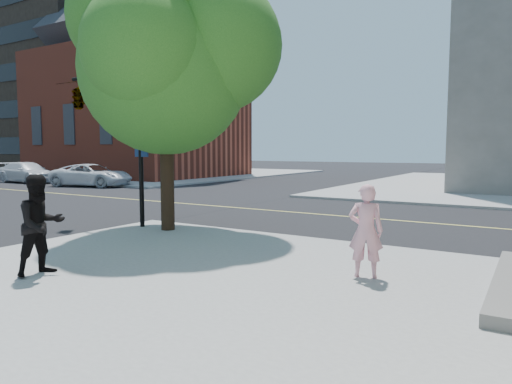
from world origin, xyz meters
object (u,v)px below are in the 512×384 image
Objects in this scene: street_tree at (169,49)px; signal_pole at (87,99)px; car_b at (27,172)px; man_on_phone at (366,231)px; pedestrian at (41,225)px; car_a at (92,175)px.

signal_pole is (-3.24, -0.01, -1.06)m from street_tree.
man_on_phone is at bearing -112.65° from car_b.
man_on_phone is 0.22× the size of street_tree.
man_on_phone is 5.49m from pedestrian.
pedestrian is at bearing -76.45° from street_tree.
car_a is (-15.00, 9.50, -4.12)m from street_tree.
car_b is (-27.24, 11.09, -0.20)m from man_on_phone.
man_on_phone is at bearing -54.36° from pedestrian.
street_tree is (-5.84, 1.73, 3.91)m from man_on_phone.
signal_pole is at bearing -142.92° from car_a.
man_on_phone is 7.24m from street_tree.
signal_pole is (-9.08, 1.73, 2.85)m from man_on_phone.
street_tree is 18.23m from car_a.
signal_pole is 0.92× the size of car_b.
signal_pole is at bearing -179.89° from street_tree.
street_tree reaches higher than signal_pole.
street_tree is (-1.07, 4.46, 3.83)m from pedestrian.
signal_pole is at bearing -117.77° from car_b.
man_on_phone is 29.41m from car_b.
man_on_phone is 9.68m from signal_pole.
signal_pole is (-4.32, 4.45, 2.77)m from pedestrian.
man_on_phone is 0.32× the size of car_b.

